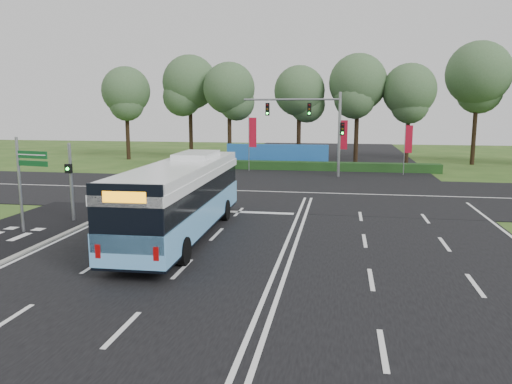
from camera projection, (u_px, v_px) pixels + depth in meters
ground at (289, 238)px, 22.13m from camera, size 120.00×120.00×0.00m
road_main at (289, 238)px, 22.13m from camera, size 20.00×120.00×0.04m
road_cross at (307, 193)px, 33.79m from camera, size 120.00×14.00×0.05m
kerb_strip at (41, 245)px, 20.89m from camera, size 0.25×18.00×0.12m
city_bus at (182, 198)px, 22.06m from camera, size 2.94×12.54×3.58m
pedestrian_signal at (71, 179)px, 25.05m from camera, size 0.32×0.44×4.00m
street_sign at (25, 174)px, 22.51m from camera, size 1.71×0.40×4.44m
banner_flag_left at (252, 136)px, 44.91m from camera, size 0.73×0.10×4.96m
banner_flag_mid at (343, 138)px, 43.75m from camera, size 0.69×0.21×4.75m
banner_flag_right at (408, 142)px, 42.21m from camera, size 0.64×0.16×4.36m
traffic_light_gantry at (318, 121)px, 41.24m from camera, size 8.41×0.28×7.00m
hedge at (317, 166)px, 45.88m from camera, size 22.00×1.20×0.80m
blue_hoarding at (277, 155)px, 48.85m from camera, size 10.00×0.30×2.20m
eucalyptus_row at (349, 86)px, 50.41m from camera, size 53.35×8.30×12.24m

